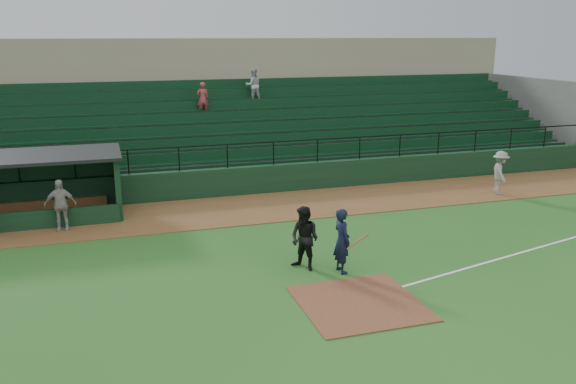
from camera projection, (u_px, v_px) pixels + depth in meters
name	position (u px, v px, depth m)	size (l,w,h in m)	color
ground	(344.00, 288.00, 15.84)	(90.00, 90.00, 0.00)	#265E1E
warning_track	(265.00, 207.00, 23.20)	(40.00, 4.00, 0.03)	brown
home_plate_dirt	(359.00, 303.00, 14.91)	(3.00, 3.00, 0.03)	brown
foul_line	(556.00, 243.00, 19.27)	(18.00, 0.09, 0.01)	white
stadium_structure	(221.00, 121.00, 30.40)	(38.00, 13.08, 6.40)	#10321A
batter_at_plate	(342.00, 241.00, 16.68)	(1.05, 0.73, 1.88)	black
umpire	(305.00, 239.00, 16.88)	(0.91, 0.71, 1.87)	black
runner	(500.00, 173.00, 24.88)	(1.19, 0.69, 1.84)	gray
dugout_player_a	(60.00, 205.00, 20.26)	(1.05, 0.44, 1.80)	#ACA7A1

